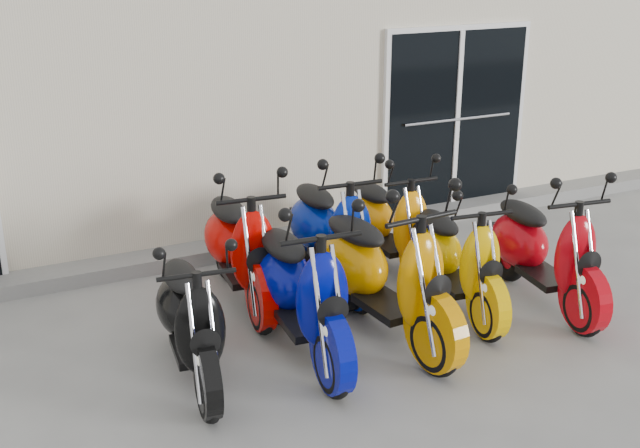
% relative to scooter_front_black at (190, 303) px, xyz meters
% --- Properties ---
extents(ground, '(80.00, 80.00, 0.00)m').
position_rel_scooter_front_black_xyz_m(ground, '(1.56, 0.33, -0.65)').
color(ground, gray).
rests_on(ground, ground).
extents(building, '(14.00, 6.00, 3.20)m').
position_rel_scooter_front_black_xyz_m(building, '(1.56, 5.53, 0.95)').
color(building, beige).
rests_on(building, ground).
extents(front_step, '(14.00, 0.40, 0.15)m').
position_rel_scooter_front_black_xyz_m(front_step, '(1.56, 2.35, -0.58)').
color(front_step, gray).
rests_on(front_step, ground).
extents(door_right, '(2.02, 0.08, 2.22)m').
position_rel_scooter_front_black_xyz_m(door_right, '(4.16, 2.50, 0.61)').
color(door_right, black).
rests_on(door_right, front_step).
extents(scooter_front_black, '(0.86, 1.83, 1.30)m').
position_rel_scooter_front_black_xyz_m(scooter_front_black, '(0.00, 0.00, 0.00)').
color(scooter_front_black, black).
rests_on(scooter_front_black, ground).
extents(scooter_front_blue, '(0.88, 2.05, 1.48)m').
position_rel_scooter_front_black_xyz_m(scooter_front_blue, '(0.92, -0.02, 0.09)').
color(scooter_front_blue, '#040A84').
rests_on(scooter_front_blue, ground).
extents(scooter_front_orange_a, '(0.92, 2.13, 1.54)m').
position_rel_scooter_front_black_xyz_m(scooter_front_orange_a, '(1.68, -0.06, 0.12)').
color(scooter_front_orange_a, '#D48200').
rests_on(scooter_front_orange_a, ground).
extents(scooter_front_orange_b, '(0.89, 1.88, 1.33)m').
position_rel_scooter_front_black_xyz_m(scooter_front_orange_b, '(2.54, 0.12, 0.01)').
color(scooter_front_orange_b, '#E9B000').
rests_on(scooter_front_orange_b, ground).
extents(scooter_front_red, '(0.95, 1.98, 1.41)m').
position_rel_scooter_front_black_xyz_m(scooter_front_red, '(3.36, -0.13, 0.05)').
color(scooter_front_red, '#AF050E').
rests_on(scooter_front_red, ground).
extents(scooter_back_red, '(0.90, 2.01, 1.44)m').
position_rel_scooter_front_black_xyz_m(scooter_back_red, '(0.84, 1.15, 0.07)').
color(scooter_back_red, '#C70400').
rests_on(scooter_back_red, ground).
extents(scooter_back_blue, '(0.85, 2.01, 1.45)m').
position_rel_scooter_front_black_xyz_m(scooter_back_blue, '(1.78, 1.14, 0.07)').
color(scooter_back_blue, '#021A98').
rests_on(scooter_back_blue, ground).
extents(scooter_back_yellow, '(0.70, 1.82, 1.33)m').
position_rel_scooter_front_black_xyz_m(scooter_back_yellow, '(2.49, 1.23, 0.01)').
color(scooter_back_yellow, '#FF9605').
rests_on(scooter_back_yellow, ground).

